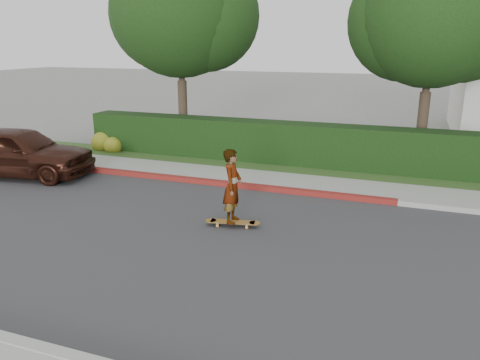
{
  "coord_description": "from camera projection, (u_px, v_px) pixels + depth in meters",
  "views": [
    {
      "loc": [
        1.1,
        -8.31,
        4.14
      ],
      "look_at": [
        -2.57,
        1.69,
        1.0
      ],
      "focal_mm": 35.0,
      "sensor_mm": 36.0,
      "label": 1
    }
  ],
  "objects": [
    {
      "name": "curb_red_section",
      "position": [
        193.0,
        180.0,
        14.34
      ],
      "size": [
        12.0,
        0.21,
        0.15
      ],
      "primitive_type": "cube",
      "color": "maroon",
      "rests_on": "ground"
    },
    {
      "name": "tree_center",
      "position": [
        433.0,
        18.0,
        15.42
      ],
      "size": [
        5.66,
        4.84,
        7.44
      ],
      "color": "#33261C",
      "rests_on": "ground"
    },
    {
      "name": "hedge",
      "position": [
        283.0,
        144.0,
        16.28
      ],
      "size": [
        15.0,
        1.0,
        1.5
      ],
      "primitive_type": "cube",
      "color": "black",
      "rests_on": "ground"
    },
    {
      "name": "road",
      "position": [
        335.0,
        265.0,
        9.02
      ],
      "size": [
        60.0,
        8.0,
        0.01
      ],
      "primitive_type": "cube",
      "color": "#2D2D30",
      "rests_on": "ground"
    },
    {
      "name": "tree_left",
      "position": [
        182.0,
        12.0,
        17.84
      ],
      "size": [
        5.99,
        5.21,
        8.0
      ],
      "color": "#33261C",
      "rests_on": "ground"
    },
    {
      "name": "skateboard",
      "position": [
        233.0,
        222.0,
        10.91
      ],
      "size": [
        1.31,
        0.51,
        0.12
      ],
      "rotation": [
        0.0,
        0.0,
        0.2
      ],
      "color": "gold",
      "rests_on": "ground"
    },
    {
      "name": "curb_far",
      "position": [
        359.0,
        198.0,
        12.69
      ],
      "size": [
        60.0,
        0.2,
        0.15
      ],
      "primitive_type": "cube",
      "color": "#9E9E99",
      "rests_on": "ground"
    },
    {
      "name": "ground",
      "position": [
        335.0,
        266.0,
        9.02
      ],
      "size": [
        120.0,
        120.0,
        0.0
      ],
      "primitive_type": "plane",
      "color": "slate",
      "rests_on": "ground"
    },
    {
      "name": "planting_strip",
      "position": [
        368.0,
        176.0,
        14.95
      ],
      "size": [
        60.0,
        1.6,
        0.1
      ],
      "primitive_type": "cube",
      "color": "#2D4C1E",
      "rests_on": "ground"
    },
    {
      "name": "flowering_shrub",
      "position": [
        106.0,
        144.0,
        18.3
      ],
      "size": [
        1.4,
        1.0,
        0.9
      ],
      "color": "#2D4C19",
      "rests_on": "ground"
    },
    {
      "name": "skateboarder",
      "position": [
        232.0,
        186.0,
        10.66
      ],
      "size": [
        0.47,
        0.66,
        1.73
      ],
      "primitive_type": "imported",
      "rotation": [
        0.0,
        0.0,
        1.66
      ],
      "color": "white",
      "rests_on": "skateboard"
    },
    {
      "name": "car_maroon",
      "position": [
        18.0,
        152.0,
        14.89
      ],
      "size": [
        4.96,
        2.65,
        1.6
      ],
      "primitive_type": "imported",
      "rotation": [
        0.0,
        0.0,
        1.74
      ],
      "color": "#341810",
      "rests_on": "ground"
    },
    {
      "name": "sidewalk_far",
      "position": [
        363.0,
        189.0,
        13.51
      ],
      "size": [
        60.0,
        1.6,
        0.12
      ],
      "primitive_type": "cube",
      "color": "gray",
      "rests_on": "ground"
    }
  ]
}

